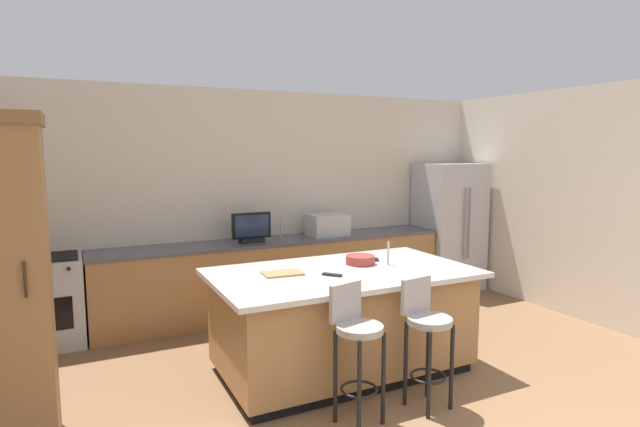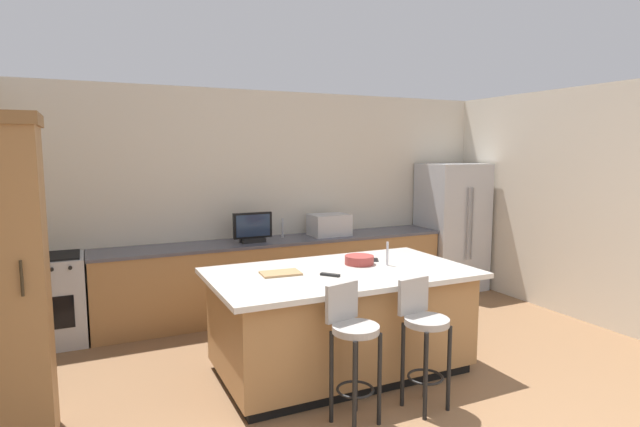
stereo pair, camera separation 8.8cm
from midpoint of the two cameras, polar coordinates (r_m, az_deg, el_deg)
name	(u,v)px [view 1 (the left image)]	position (r m, az deg, el deg)	size (l,w,h in m)	color
wall_back	(272,200)	(6.47, -5.82, 1.58)	(6.53, 0.12, 2.71)	beige
wall_right	(593,205)	(6.54, 28.14, 0.84)	(0.12, 4.90, 2.71)	beige
counter_back	(279,276)	(6.25, -5.06, -7.00)	(4.32, 0.62, 0.90)	#9E7042
kitchen_island	(342,320)	(4.61, 1.96, -11.91)	(2.30, 1.31, 0.92)	black
refrigerator	(449,226)	(7.44, 14.02, -1.42)	(0.85, 0.73, 1.79)	#B7BABF
range_oven	(45,302)	(5.87, -29.05, -8.75)	(0.72, 0.63, 0.92)	#B7BABF
microwave	(328,225)	(6.40, 0.47, -1.28)	(0.48, 0.36, 0.27)	#B7BABF
tv_monitor	(251,229)	(5.96, -8.18, -1.73)	(0.46, 0.16, 0.35)	black
sink_faucet_back	(281,228)	(6.25, -4.83, -1.65)	(0.02, 0.02, 0.24)	#B2B2B7
sink_faucet_island	(388,253)	(4.70, 7.19, -4.49)	(0.02, 0.02, 0.22)	#B2B2B7
bar_stool_left	(356,340)	(3.75, 3.44, -14.12)	(0.35, 0.37, 1.02)	gray
bar_stool_right	(426,331)	(4.04, 11.28, -12.89)	(0.34, 0.36, 1.00)	gray
fruit_bowl	(360,260)	(4.73, 4.03, -5.24)	(0.27, 0.27, 0.08)	#993833
cell_phone	(375,260)	(4.92, 5.72, -5.20)	(0.07, 0.15, 0.01)	black
tv_remote	(332,275)	(4.29, 0.78, -6.94)	(0.04, 0.17, 0.02)	black
cutting_board	(282,273)	(4.35, -4.86, -6.76)	(0.33, 0.22, 0.02)	#A87F51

